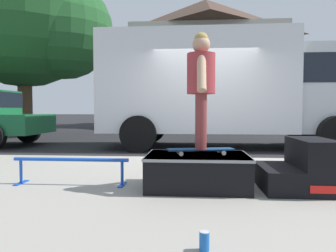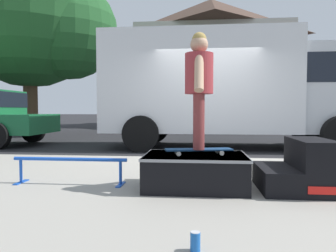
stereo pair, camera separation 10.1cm
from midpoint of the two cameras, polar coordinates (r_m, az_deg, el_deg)
name	(u,v)px [view 1 (the left image)]	position (r m, az deg, el deg)	size (l,w,h in m)	color
ground_plane	(207,159)	(6.67, 6.63, -6.02)	(140.00, 140.00, 0.00)	black
sidewalk_slab	(219,195)	(3.72, 8.42, -12.27)	(50.00, 5.00, 0.12)	gray
skate_box	(197,170)	(3.74, 4.54, -7.92)	(1.18, 0.85, 0.39)	black
kicker_ramp	(301,169)	(3.92, 22.29, -7.14)	(0.78, 0.84, 0.58)	black
grind_rail	(71,165)	(4.07, -17.87, -6.65)	(1.43, 0.28, 0.33)	blue
skateboard	(201,150)	(3.71, 5.16, -4.30)	(0.80, 0.36, 0.07)	navy
skater_kid	(201,81)	(3.69, 5.21, 8.16)	(0.33, 0.69, 1.34)	brown
soda_can	(204,241)	(2.18, 5.19, -20.04)	(0.07, 0.07, 0.13)	#1959B2
box_truck	(231,86)	(8.86, 10.98, 7.18)	(6.91, 2.63, 3.05)	white
street_tree_main	(32,16)	(14.58, -23.62, 17.80)	(6.68, 6.07, 8.05)	brown
house_behind	(206,62)	(21.64, 6.68, 11.41)	(9.54, 8.23, 8.40)	beige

